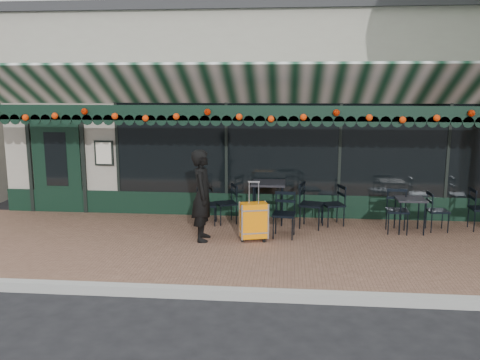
# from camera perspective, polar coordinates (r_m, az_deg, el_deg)

# --- Properties ---
(ground) EXTENTS (80.00, 80.00, 0.00)m
(ground) POSITION_cam_1_polar(r_m,az_deg,el_deg) (7.38, 2.64, -13.06)
(ground) COLOR black
(ground) RESTS_ON ground
(sidewalk) EXTENTS (18.00, 4.00, 0.15)m
(sidewalk) POSITION_cam_1_polar(r_m,az_deg,el_deg) (9.22, 3.25, -7.66)
(sidewalk) COLOR brown
(sidewalk) RESTS_ON ground
(curb) EXTENTS (18.00, 0.16, 0.15)m
(curb) POSITION_cam_1_polar(r_m,az_deg,el_deg) (7.27, 2.62, -12.77)
(curb) COLOR #9E9E99
(curb) RESTS_ON ground
(restaurant_building) EXTENTS (12.00, 9.60, 4.50)m
(restaurant_building) POSITION_cam_1_polar(r_m,az_deg,el_deg) (14.61, 4.22, 7.85)
(restaurant_building) COLOR gray
(restaurant_building) RESTS_ON ground
(woman) EXTENTS (0.43, 0.63, 1.68)m
(woman) POSITION_cam_1_polar(r_m,az_deg,el_deg) (9.26, -4.21, -1.73)
(woman) COLOR black
(woman) RESTS_ON sidewalk
(suitcase) EXTENTS (0.53, 0.39, 1.10)m
(suitcase) POSITION_cam_1_polar(r_m,az_deg,el_deg) (9.30, 1.55, -4.64)
(suitcase) COLOR orange
(suitcase) RESTS_ON sidewalk
(cafe_table_a) EXTENTS (0.55, 0.55, 0.67)m
(cafe_table_a) POSITION_cam_1_polar(r_m,az_deg,el_deg) (10.33, 18.57, -2.30)
(cafe_table_a) COLOR black
(cafe_table_a) RESTS_ON sidewalk
(cafe_table_b) EXTENTS (0.69, 0.69, 0.85)m
(cafe_table_b) POSITION_cam_1_polar(r_m,az_deg,el_deg) (10.48, 3.20, -0.69)
(cafe_table_b) COLOR black
(cafe_table_b) RESTS_ON sidewalk
(chair_a_left) EXTENTS (0.52, 0.52, 0.83)m
(chair_a_left) POSITION_cam_1_polar(r_m,az_deg,el_deg) (10.49, 10.40, -2.79)
(chair_a_left) COLOR black
(chair_a_left) RESTS_ON sidewalk
(chair_a_right) EXTENTS (0.42, 0.42, 0.78)m
(chair_a_right) POSITION_cam_1_polar(r_m,az_deg,el_deg) (10.63, 21.31, -3.29)
(chair_a_right) COLOR black
(chair_a_right) RESTS_ON sidewalk
(chair_a_front) EXTENTS (0.46, 0.46, 0.85)m
(chair_a_front) POSITION_cam_1_polar(r_m,az_deg,el_deg) (10.24, 17.24, -3.37)
(chair_a_front) COLOR black
(chair_a_front) RESTS_ON sidewalk
(chair_b_left) EXTENTS (0.54, 0.54, 0.82)m
(chair_b_left) POSITION_cam_1_polar(r_m,az_deg,el_deg) (10.47, -1.57, -2.68)
(chair_b_left) COLOR black
(chair_b_left) RESTS_ON sidewalk
(chair_b_right) EXTENTS (0.56, 0.56, 0.92)m
(chair_b_right) POSITION_cam_1_polar(r_m,az_deg,el_deg) (10.22, 8.05, -2.80)
(chair_b_right) COLOR black
(chair_b_right) RESTS_ON sidewalk
(chair_b_front) EXTENTS (0.47, 0.47, 0.86)m
(chair_b_front) POSITION_cam_1_polar(r_m,az_deg,el_deg) (9.52, 4.96, -3.93)
(chair_b_front) COLOR black
(chair_b_front) RESTS_ON sidewalk
(chair_solo) EXTENTS (0.45, 0.45, 0.81)m
(chair_solo) POSITION_cam_1_polar(r_m,az_deg,el_deg) (10.38, -3.77, -2.83)
(chair_solo) COLOR black
(chair_solo) RESTS_ON sidewalk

